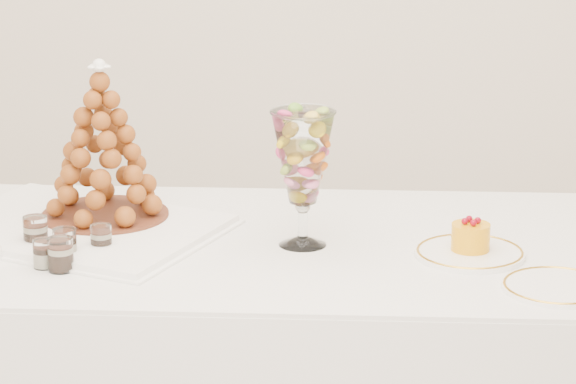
# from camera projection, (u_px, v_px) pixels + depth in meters

# --- Properties ---
(lace_tray) EXTENTS (0.73, 0.63, 0.02)m
(lace_tray) POSITION_uv_depth(u_px,v_px,m) (78.00, 228.00, 3.17)
(lace_tray) COLOR white
(lace_tray) RESTS_ON buffet_table
(macaron_vase) EXTENTS (0.14, 0.14, 0.31)m
(macaron_vase) POSITION_uv_depth(u_px,v_px,m) (303.00, 159.00, 3.03)
(macaron_vase) COLOR white
(macaron_vase) RESTS_ON buffet_table
(cake_plate) EXTENTS (0.24, 0.24, 0.01)m
(cake_plate) POSITION_uv_depth(u_px,v_px,m) (470.00, 254.00, 3.01)
(cake_plate) COLOR white
(cake_plate) RESTS_ON buffet_table
(spare_plate) EXTENTS (0.23, 0.23, 0.01)m
(spare_plate) POSITION_uv_depth(u_px,v_px,m) (557.00, 287.00, 2.82)
(spare_plate) COLOR white
(spare_plate) RESTS_ON buffet_table
(verrine_a) EXTENTS (0.07, 0.07, 0.07)m
(verrine_a) POSITION_uv_depth(u_px,v_px,m) (36.00, 232.00, 3.06)
(verrine_a) COLOR white
(verrine_a) RESTS_ON buffet_table
(verrine_b) EXTENTS (0.05, 0.05, 0.07)m
(verrine_b) POSITION_uv_depth(u_px,v_px,m) (65.00, 244.00, 2.98)
(verrine_b) COLOR white
(verrine_b) RESTS_ON buffet_table
(verrine_c) EXTENTS (0.06, 0.06, 0.06)m
(verrine_c) POSITION_uv_depth(u_px,v_px,m) (101.00, 239.00, 3.03)
(verrine_c) COLOR white
(verrine_c) RESTS_ON buffet_table
(verrine_d) EXTENTS (0.05, 0.05, 0.06)m
(verrine_d) POSITION_uv_depth(u_px,v_px,m) (44.00, 254.00, 2.94)
(verrine_d) COLOR white
(verrine_d) RESTS_ON buffet_table
(verrine_e) EXTENTS (0.06, 0.06, 0.07)m
(verrine_e) POSITION_uv_depth(u_px,v_px,m) (61.00, 254.00, 2.91)
(verrine_e) COLOR white
(verrine_e) RESTS_ON buffet_table
(croquembouche) EXTENTS (0.30, 0.30, 0.38)m
(croquembouche) POSITION_uv_depth(u_px,v_px,m) (102.00, 141.00, 3.17)
(croquembouche) COLOR #5F2C19
(croquembouche) RESTS_ON lace_tray
(mousse_cake) EXTENTS (0.09, 0.09, 0.08)m
(mousse_cake) POSITION_uv_depth(u_px,v_px,m) (471.00, 236.00, 3.01)
(mousse_cake) COLOR #F29F0B
(mousse_cake) RESTS_ON cake_plate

